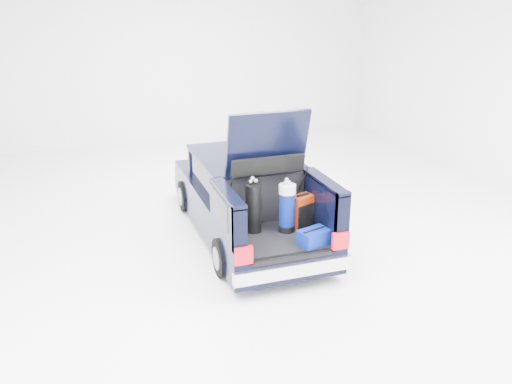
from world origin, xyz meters
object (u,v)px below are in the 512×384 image
object	(u,v)px
black_golf_bag	(253,208)
blue_duffel	(314,237)
car	(245,197)
blue_golf_bag	(287,208)
red_suitcase	(302,212)

from	to	relation	value
black_golf_bag	blue_duffel	xyz separation A→B (m)	(0.71, -0.70, -0.29)
car	black_golf_bag	bearing A→B (deg)	-101.99
black_golf_bag	blue_golf_bag	bearing A→B (deg)	3.15
red_suitcase	blue_duffel	bearing A→B (deg)	-116.38
blue_golf_bag	black_golf_bag	bearing A→B (deg)	168.42
red_suitcase	blue_golf_bag	distance (m)	0.31
red_suitcase	blue_duffel	xyz separation A→B (m)	(-0.07, -0.60, -0.16)
blue_golf_bag	blue_duffel	xyz separation A→B (m)	(0.21, -0.56, -0.28)
car	black_golf_bag	world-z (taller)	car
red_suitcase	blue_duffel	distance (m)	0.63
car	red_suitcase	bearing A→B (deg)	-70.42
black_golf_bag	blue_golf_bag	world-z (taller)	black_golf_bag
car	black_golf_bag	distance (m)	1.38
car	blue_duffel	world-z (taller)	car
red_suitcase	black_golf_bag	bearing A→B (deg)	152.74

